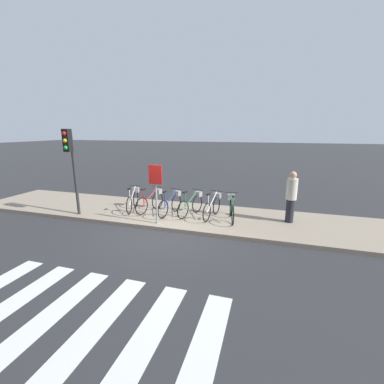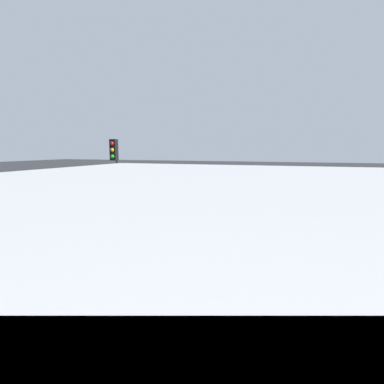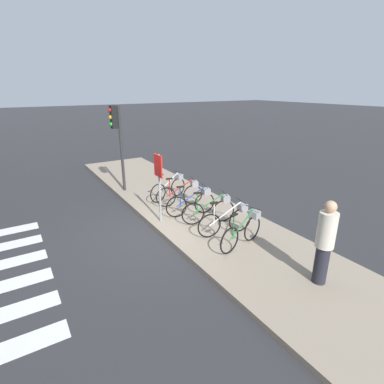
{
  "view_description": "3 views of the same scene",
  "coord_description": "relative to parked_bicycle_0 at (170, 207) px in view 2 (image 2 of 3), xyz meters",
  "views": [
    {
      "loc": [
        2.97,
        -6.93,
        3.09
      ],
      "look_at": [
        0.71,
        0.47,
        1.21
      ],
      "focal_mm": 24.0,
      "sensor_mm": 36.0,
      "label": 1
    },
    {
      "loc": [
        2.69,
        -9.08,
        2.76
      ],
      "look_at": [
        -0.83,
        0.89,
        1.25
      ],
      "focal_mm": 28.0,
      "sensor_mm": 36.0,
      "label": 2
    },
    {
      "loc": [
        6.6,
        -3.0,
        3.72
      ],
      "look_at": [
        0.06,
        1.04,
        1.0
      ],
      "focal_mm": 28.0,
      "sensor_mm": 36.0,
      "label": 3
    }
  ],
  "objects": [
    {
      "name": "ground_plane",
      "position": [
        1.9,
        -1.39,
        -0.54
      ],
      "size": [
        120.0,
        120.0,
        0.0
      ],
      "primitive_type": "plane",
      "color": "#2D2D30"
    },
    {
      "name": "sidewalk",
      "position": [
        1.9,
        0.08,
        -0.48
      ],
      "size": [
        16.49,
        2.94,
        0.12
      ],
      "color": "gray",
      "rests_on": "ground_plane"
    },
    {
      "name": "parked_bicycle_0",
      "position": [
        0.0,
        0.0,
        0.0
      ],
      "size": [
        0.53,
        1.48,
        0.93
      ],
      "color": "black",
      "rests_on": "sidewalk"
    },
    {
      "name": "parked_bicycle_1",
      "position": [
        0.74,
        0.04,
        0.0
      ],
      "size": [
        0.56,
        1.47,
        0.93
      ],
      "color": "black",
      "rests_on": "sidewalk"
    },
    {
      "name": "parked_bicycle_2",
      "position": [
        1.57,
        -0.05,
        0.0
      ],
      "size": [
        0.47,
        1.5,
        0.93
      ],
      "color": "black",
      "rests_on": "sidewalk"
    },
    {
      "name": "parked_bicycle_3",
      "position": [
        2.31,
        0.07,
        0.0
      ],
      "size": [
        0.61,
        1.45,
        0.93
      ],
      "color": "black",
      "rests_on": "sidewalk"
    },
    {
      "name": "parked_bicycle_4",
      "position": [
        3.08,
        0.05,
        0.0
      ],
      "size": [
        0.46,
        1.5,
        0.93
      ],
      "color": "black",
      "rests_on": "sidewalk"
    },
    {
      "name": "parked_bicycle_5",
      "position": [
        3.73,
        -0.0,
        0.0
      ],
      "size": [
        0.5,
        1.49,
        0.93
      ],
      "color": "black",
      "rests_on": "sidewalk"
    },
    {
      "name": "pedestrian",
      "position": [
        5.6,
        0.3,
        0.47
      ],
      "size": [
        0.34,
        0.34,
        1.69
      ],
      "color": "#23232D",
      "rests_on": "sidewalk"
    },
    {
      "name": "traffic_light",
      "position": [
        -1.64,
        -1.16,
        1.75
      ],
      "size": [
        0.24,
        0.4,
        3.0
      ],
      "color": "#2D2D2D",
      "rests_on": "sidewalk"
    },
    {
      "name": "sign_post",
      "position": [
        1.47,
        -1.1,
        0.89
      ],
      "size": [
        0.44,
        0.07,
        1.91
      ],
      "color": "#99999E",
      "rests_on": "sidewalk"
    }
  ]
}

